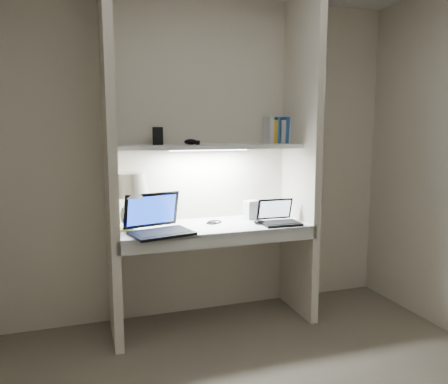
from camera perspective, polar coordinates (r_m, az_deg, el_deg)
name	(u,v)px	position (r m, az deg, el deg)	size (l,w,h in m)	color
back_wall	(202,158)	(3.48, -2.84, 4.40)	(3.20, 0.01, 2.50)	beige
alcove_panel_left	(110,163)	(3.08, -14.65, 3.64)	(0.06, 0.55, 2.50)	beige
alcove_panel_right	(301,159)	(3.49, 10.05, 4.31)	(0.06, 0.55, 2.50)	beige
desk	(213,227)	(3.29, -1.48, -4.64)	(1.40, 0.55, 0.04)	white
desk_apron	(224,240)	(3.05, -0.06, -6.22)	(1.46, 0.03, 0.10)	silver
shelf	(209,147)	(3.30, -2.01, 5.94)	(1.40, 0.36, 0.03)	silver
strip_light	(209,150)	(3.30, -2.00, 5.55)	(0.60, 0.04, 0.01)	white
table_lamp	(129,191)	(3.16, -12.28, 0.08)	(0.28, 0.28, 0.41)	white
laptop_main	(158,224)	(3.06, -8.64, -4.18)	(0.47, 0.43, 0.27)	black
laptop_netbook	(279,218)	(3.34, 7.14, -3.39)	(0.29, 0.25, 0.18)	black
speaker	(251,210)	(3.47, 3.59, -2.35)	(0.11, 0.08, 0.15)	silver
mouse	(260,222)	(3.30, 4.68, -3.96)	(0.09, 0.06, 0.03)	black
cable_coil	(215,222)	(3.35, -1.23, -3.91)	(0.11, 0.11, 0.01)	black
sticky_note	(126,231)	(3.17, -12.71, -4.94)	(0.08, 0.08, 0.00)	yellow
book_row	(277,131)	(3.62, 6.95, 7.92)	(0.20, 0.14, 0.21)	white
shelf_box	(158,136)	(3.30, -8.63, 7.25)	(0.08, 0.05, 0.13)	black
shelf_gadget	(191,142)	(3.27, -4.36, 6.55)	(0.10, 0.07, 0.04)	black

